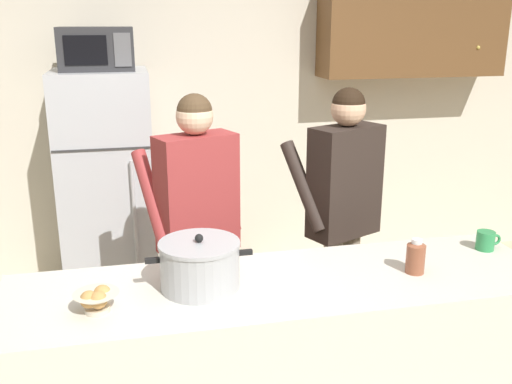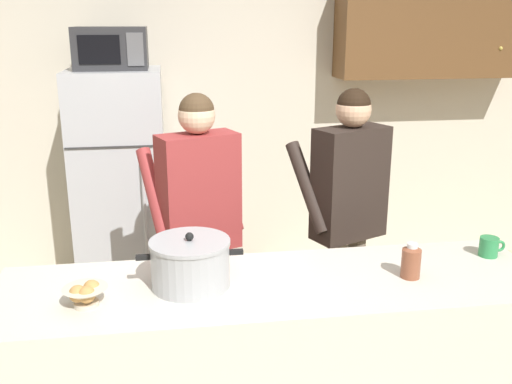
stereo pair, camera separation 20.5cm
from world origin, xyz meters
The scene contains 10 objects.
back_wall_unit centered at (0.27, 2.26, 1.41)m, with size 6.00×0.48×2.60m.
kitchen_island centered at (0.00, 0.00, 0.46)m, with size 2.43×0.68×0.92m, color silver.
refrigerator centered at (-0.79, 1.85, 0.85)m, with size 0.64×0.68×1.70m.
microwave centered at (-0.79, 1.83, 1.84)m, with size 0.48×0.37×0.28m.
person_near_pot centered at (-0.29, 0.73, 1.04)m, with size 0.60×0.54×1.66m.
person_by_sink centered at (0.57, 0.77, 1.04)m, with size 0.61×0.56×1.67m.
cooking_pot centered at (-0.36, 0.02, 1.03)m, with size 0.46×0.35×0.24m.
coffee_mug centered at (1.08, 0.13, 0.97)m, with size 0.13×0.09×0.10m.
bread_bowl centered at (-0.79, -0.11, 0.97)m, with size 0.18×0.18×0.10m.
bottle_near_edge centered at (0.61, -0.04, 1.00)m, with size 0.09×0.09×0.16m.
Camera 1 is at (-0.63, -2.23, 2.02)m, focal length 40.51 mm.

